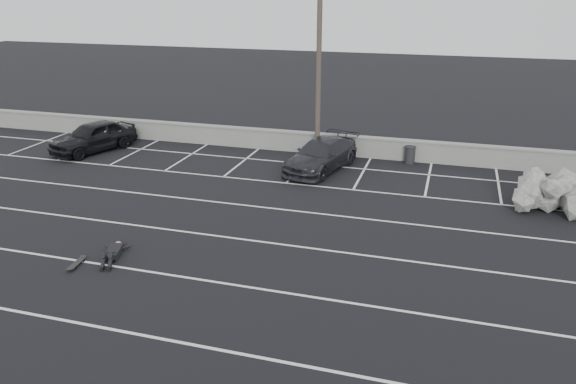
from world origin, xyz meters
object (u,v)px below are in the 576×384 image
(skateboard, at_px, (76,264))
(car_right, at_px, (321,155))
(car_left, at_px, (93,137))
(riprap_pile, at_px, (564,198))
(person, at_px, (114,248))
(utility_pole, at_px, (319,63))
(trash_bin, at_px, (410,155))

(skateboard, bearing_deg, car_right, 59.16)
(skateboard, bearing_deg, car_left, 114.81)
(car_left, xyz_separation_m, car_right, (12.15, 0.38, -0.08))
(car_right, xyz_separation_m, riprap_pile, (10.23, -2.23, -0.21))
(person, bearing_deg, car_right, 49.51)
(car_right, distance_m, person, 11.47)
(car_left, height_order, utility_pole, utility_pole)
(car_left, xyz_separation_m, trash_bin, (16.08, 2.63, -0.36))
(person, relative_size, skateboard, 3.02)
(car_right, relative_size, skateboard, 6.06)
(riprap_pile, bearing_deg, car_left, 175.29)
(utility_pole, bearing_deg, skateboard, -108.06)
(car_left, bearing_deg, trash_bin, 29.09)
(car_right, relative_size, trash_bin, 5.78)
(utility_pole, height_order, person, utility_pole)
(utility_pole, height_order, trash_bin, utility_pole)
(skateboard, bearing_deg, riprap_pile, 24.25)
(car_right, height_order, person, car_right)
(riprap_pile, relative_size, person, 1.80)
(skateboard, bearing_deg, trash_bin, 49.72)
(car_right, distance_m, utility_pole, 4.47)
(trash_bin, height_order, riprap_pile, riprap_pile)
(utility_pole, distance_m, skateboard, 14.94)
(car_left, height_order, person, car_left)
(car_left, bearing_deg, car_right, 21.60)
(riprap_pile, bearing_deg, person, -150.12)
(utility_pole, relative_size, person, 3.82)
(person, bearing_deg, riprap_pile, 11.69)
(utility_pole, bearing_deg, car_right, -70.77)
(utility_pole, bearing_deg, car_left, -169.02)
(skateboard, bearing_deg, utility_pole, 64.52)
(utility_pole, xyz_separation_m, trash_bin, (4.58, 0.40, -4.29))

